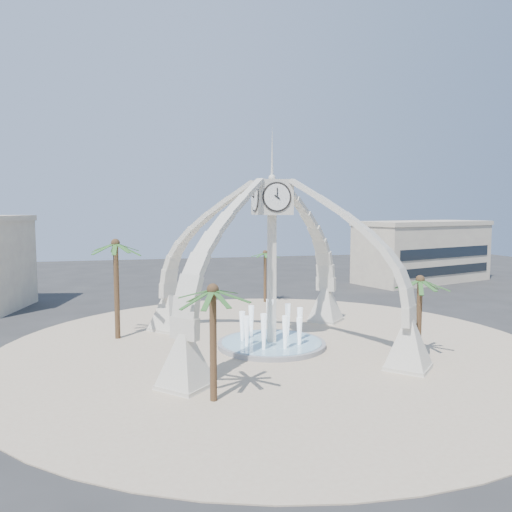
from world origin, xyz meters
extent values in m
plane|color=#282828|center=(0.00, 0.00, 0.00)|extent=(140.00, 140.00, 0.00)
cylinder|color=#BCA98B|center=(0.00, 0.00, 0.03)|extent=(40.00, 40.00, 0.06)
cube|color=beige|center=(0.00, 0.00, 4.90)|extent=(0.55, 0.55, 9.80)
cube|color=beige|center=(0.00, 0.00, 11.05)|extent=(2.50, 2.50, 2.50)
cone|color=beige|center=(0.00, 0.00, 14.30)|extent=(0.20, 0.20, 4.00)
cylinder|color=white|center=(0.00, -1.29, 11.05)|extent=(1.84, 0.04, 1.84)
pyramid|color=beige|center=(7.07, 7.07, 1.60)|extent=(3.80, 3.80, 3.20)
pyramid|color=beige|center=(-7.07, 7.07, 1.60)|extent=(3.80, 3.80, 3.20)
pyramid|color=beige|center=(-7.07, -7.07, 1.60)|extent=(3.80, 3.80, 3.20)
pyramid|color=beige|center=(7.07, -7.07, 1.60)|extent=(3.80, 3.80, 3.20)
cylinder|color=gray|center=(0.00, 0.00, 0.20)|extent=(8.00, 8.00, 0.40)
cylinder|color=#8EBED3|center=(0.00, 0.00, 0.42)|extent=(7.40, 7.40, 0.04)
cone|color=white|center=(0.00, 0.00, 2.02)|extent=(0.60, 0.60, 3.20)
cube|color=beige|center=(30.00, 28.00, 4.00)|extent=(21.49, 13.79, 8.00)
cube|color=beige|center=(30.00, 28.00, 8.30)|extent=(21.87, 14.17, 0.60)
cylinder|color=brown|center=(8.92, -5.23, 2.79)|extent=(0.37, 0.37, 5.58)
cylinder|color=brown|center=(-11.17, 5.14, 3.85)|extent=(0.41, 0.41, 7.70)
cylinder|color=brown|center=(4.11, 17.53, 2.81)|extent=(0.33, 0.33, 5.62)
cylinder|color=brown|center=(-5.81, -9.43, 3.06)|extent=(0.38, 0.38, 6.13)
camera|label=1|loc=(-9.70, -34.90, 10.15)|focal=35.00mm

